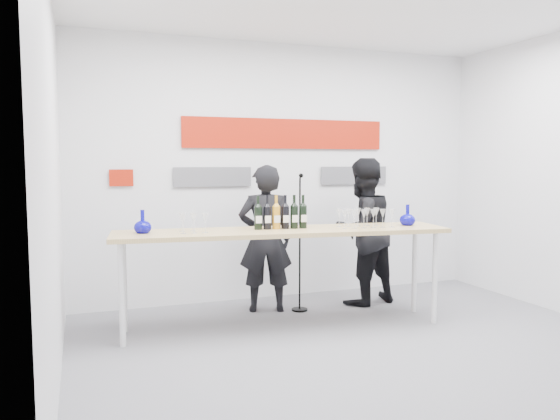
{
  "coord_description": "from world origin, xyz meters",
  "views": [
    {
      "loc": [
        -2.33,
        -4.1,
        1.63
      ],
      "look_at": [
        -0.48,
        0.9,
        1.15
      ],
      "focal_mm": 35.0,
      "sensor_mm": 36.0,
      "label": 1
    }
  ],
  "objects_px": {
    "presenter_left": "(265,239)",
    "mic_stand": "(300,269)",
    "tasting_table": "(284,237)",
    "presenter_right": "(362,231)"
  },
  "relations": [
    {
      "from": "tasting_table",
      "to": "presenter_right",
      "type": "height_order",
      "value": "presenter_right"
    },
    {
      "from": "presenter_right",
      "to": "mic_stand",
      "type": "height_order",
      "value": "presenter_right"
    },
    {
      "from": "presenter_left",
      "to": "mic_stand",
      "type": "height_order",
      "value": "presenter_left"
    },
    {
      "from": "tasting_table",
      "to": "mic_stand",
      "type": "distance_m",
      "value": 0.77
    },
    {
      "from": "presenter_left",
      "to": "presenter_right",
      "type": "bearing_deg",
      "value": -168.96
    },
    {
      "from": "presenter_left",
      "to": "mic_stand",
      "type": "relative_size",
      "value": 1.06
    },
    {
      "from": "presenter_left",
      "to": "presenter_right",
      "type": "height_order",
      "value": "presenter_right"
    },
    {
      "from": "presenter_right",
      "to": "presenter_left",
      "type": "bearing_deg",
      "value": -17.2
    },
    {
      "from": "tasting_table",
      "to": "presenter_right",
      "type": "relative_size",
      "value": 1.98
    },
    {
      "from": "tasting_table",
      "to": "presenter_left",
      "type": "height_order",
      "value": "presenter_left"
    }
  ]
}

